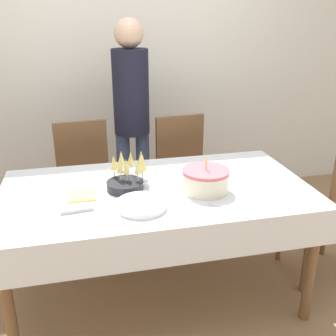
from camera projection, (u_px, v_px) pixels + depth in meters
ground_plane at (158, 294)px, 2.56m from camera, size 12.00×12.00×0.00m
wall_back at (120, 56)px, 3.51m from camera, size 8.00×0.05×2.70m
dining_table at (157, 204)px, 2.32m from camera, size 1.78×0.95×0.76m
dining_chair_far_left at (85, 180)px, 3.00m from camera, size 0.45×0.45×0.95m
dining_chair_far_right at (184, 171)px, 3.17m from camera, size 0.46×0.46×0.95m
dining_chair_right_end at (334, 204)px, 2.62m from camera, size 0.44×0.44×0.95m
birthday_cake at (206, 180)px, 2.22m from camera, size 0.27×0.27×0.20m
champagne_tray at (131, 168)px, 2.30m from camera, size 0.29×0.29×0.18m
plate_stack_main at (141, 205)px, 2.04m from camera, size 0.26×0.26×0.03m
plate_stack_dessert at (125, 185)px, 2.25m from camera, size 0.21×0.21×0.05m
cake_knife at (236, 207)px, 2.05m from camera, size 0.27×0.15×0.00m
fork_pile at (77, 209)px, 2.02m from camera, size 0.17×0.08×0.02m
napkin_pile at (82, 195)px, 2.17m from camera, size 0.15×0.15×0.01m
person_standing at (131, 108)px, 3.07m from camera, size 0.28×0.28×1.68m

